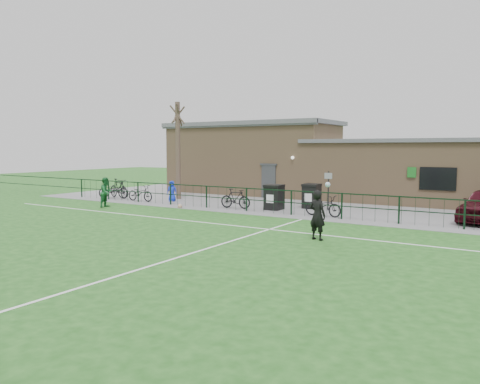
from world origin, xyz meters
The scene contains 20 objects.
ground centered at (0.00, 0.00, 0.00)m, with size 90.00×90.00×0.00m, color #1A4F17.
paving_strip centered at (0.00, 13.50, 0.01)m, with size 34.00×13.00×0.02m, color slate.
pitch_line_touch centered at (0.00, 7.80, 0.00)m, with size 28.00×0.10×0.01m, color white.
pitch_line_mid centered at (0.00, 4.00, 0.00)m, with size 28.00×0.10×0.01m, color white.
pitch_line_perp centered at (2.00, 0.00, 0.00)m, with size 0.10×16.00×0.01m, color white.
perimeter_fence centered at (0.00, 8.00, 0.60)m, with size 28.00×0.10×1.20m, color black.
bare_tree centered at (-8.00, 10.50, 3.00)m, with size 0.30×0.30×6.00m, color #46352B.
wheelie_bin_left centered at (-0.57, 9.21, 0.62)m, with size 0.80×0.90×1.21m, color black.
wheelie_bin_right centered at (0.83, 10.78, 0.62)m, with size 0.79×0.90×1.20m, color black.
sign_post centered at (1.87, 10.48, 1.02)m, with size 0.06×0.06×2.00m, color black.
bicycle_a centered at (-11.67, 8.56, 0.54)m, with size 0.68×1.96×1.03m, color black.
bicycle_b centered at (-11.56, 8.90, 0.63)m, with size 0.58×2.04×1.23m, color black.
bicycle_c centered at (-9.15, 8.34, 0.50)m, with size 0.64×1.84×0.96m, color black.
bicycle_d centered at (-2.51, 8.53, 0.54)m, with size 0.49×1.74×1.04m, color black.
bicycle_e centered at (2.47, 8.35, 0.51)m, with size 0.65×1.87×0.98m, color black.
spectator_child centered at (-7.45, 9.24, 0.63)m, with size 0.60×0.39×1.23m, color #1632D4.
goalkeeper_kick centered at (4.39, 3.12, 0.89)m, with size 1.44×3.76×1.78m.
outfield_player centered at (-8.83, 5.42, 0.80)m, with size 0.78×0.61×1.61m, color #1C622F.
ball_ground centered at (-5.12, 7.14, 0.12)m, with size 0.24×0.24×0.24m, color silver.
clubhouse centered at (-0.88, 16.50, 2.22)m, with size 24.25×5.40×4.96m.
Camera 1 is at (10.70, -12.00, 3.21)m, focal length 35.00 mm.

